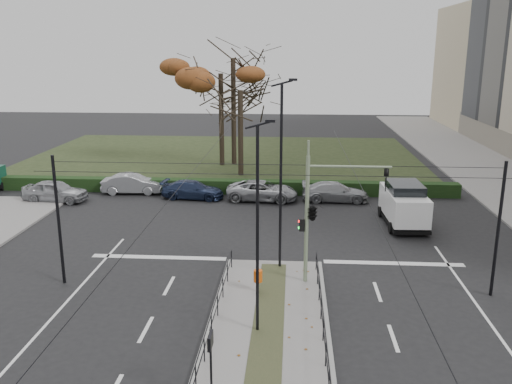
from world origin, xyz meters
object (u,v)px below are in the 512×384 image
(streetlamp_median_far, at_px, (281,175))
(parked_car_fifth, at_px, (335,192))
(streetlamp_median_near, at_px, (258,228))
(rust_tree, at_px, (221,74))
(parked_car_first, at_px, (55,191))
(bare_tree_near, at_px, (240,97))
(parked_car_fourth, at_px, (262,191))
(info_panel, at_px, (210,348))
(traffic_light, at_px, (315,210))
(parked_car_second, at_px, (132,184))
(white_van, at_px, (404,203))
(litter_bin, at_px, (258,276))
(bare_tree_center, at_px, (233,66))
(parked_car_third, at_px, (193,190))

(streetlamp_median_far, bearing_deg, parked_car_fifth, 74.13)
(streetlamp_median_near, distance_m, parked_car_fifth, 19.65)
(streetlamp_median_near, bearing_deg, rust_tree, 99.91)
(parked_car_first, height_order, parked_car_fifth, parked_car_first)
(bare_tree_near, distance_m, parked_car_fifth, 12.09)
(bare_tree_near, xyz_separation_m, parked_car_fifth, (7.43, -7.41, -5.99))
(streetlamp_median_near, bearing_deg, parked_car_fourth, 92.75)
(info_panel, distance_m, rust_tree, 35.49)
(traffic_light, bearing_deg, streetlamp_median_near, -115.60)
(parked_car_second, bearing_deg, parked_car_fifth, -98.36)
(streetlamp_median_near, bearing_deg, parked_car_fifth, 77.25)
(parked_car_first, relative_size, white_van, 0.88)
(parked_car_second, distance_m, white_van, 19.74)
(litter_bin, relative_size, info_panel, 0.44)
(streetlamp_median_near, height_order, bare_tree_center, bare_tree_center)
(litter_bin, height_order, streetlamp_median_far, streetlamp_median_far)
(white_van, xyz_separation_m, bare_tree_near, (-11.18, 12.53, 5.31))
(streetlamp_median_near, height_order, white_van, streetlamp_median_near)
(litter_bin, bearing_deg, bare_tree_center, 98.34)
(parked_car_fourth, bearing_deg, parked_car_third, 92.65)
(parked_car_fourth, bearing_deg, bare_tree_near, 20.85)
(parked_car_second, relative_size, parked_car_third, 1.00)
(parked_car_fourth, relative_size, bare_tree_center, 0.39)
(info_panel, relative_size, parked_car_fifth, 0.47)
(litter_bin, distance_m, rust_tree, 28.43)
(parked_car_fourth, height_order, rust_tree, rust_tree)
(parked_car_third, height_order, white_van, white_van)
(info_panel, xyz_separation_m, parked_car_first, (-14.35, 21.70, -1.11))
(traffic_light, bearing_deg, parked_car_third, 119.81)
(litter_bin, distance_m, bare_tree_near, 23.80)
(streetlamp_median_near, distance_m, streetlamp_median_far, 6.33)
(traffic_light, xyz_separation_m, parked_car_fifth, (2.05, 14.23, -2.86))
(bare_tree_near, bearing_deg, parked_car_first, -144.21)
(streetlamp_median_near, bearing_deg, parked_car_second, 118.16)
(parked_car_second, relative_size, rust_tree, 0.41)
(traffic_light, relative_size, bare_tree_near, 0.62)
(parked_car_fourth, height_order, parked_car_fifth, parked_car_fourth)
(info_panel, distance_m, white_van, 20.25)
(litter_bin, height_order, info_panel, info_panel)
(litter_bin, xyz_separation_m, rust_tree, (-5.09, 26.94, 7.51))
(traffic_light, height_order, streetlamp_median_far, streetlamp_median_far)
(streetlamp_median_far, bearing_deg, litter_bin, -107.37)
(parked_car_second, height_order, parked_car_fifth, parked_car_second)
(streetlamp_median_far, height_order, parked_car_first, streetlamp_median_far)
(streetlamp_median_far, distance_m, rust_tree, 25.06)
(traffic_light, xyz_separation_m, streetlamp_median_near, (-2.22, -4.63, 0.66))
(parked_car_second, bearing_deg, bare_tree_center, -35.03)
(white_van, relative_size, parked_car_fifth, 1.09)
(parked_car_fourth, bearing_deg, rust_tree, 24.91)
(info_panel, xyz_separation_m, parked_car_third, (-4.81, 23.18, -1.23))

